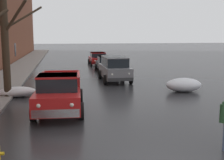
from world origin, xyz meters
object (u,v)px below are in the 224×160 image
Objects in this scene: bare_tree_second_along_sidewalk at (6,44)px; suv_grey_parked_kerbside_close at (115,68)px; sedan_red_parked_far_down_block at (98,58)px; sedan_black_parked_kerbside_mid at (106,64)px; pickup_truck_red_approaching_near_lane at (59,92)px.

bare_tree_second_along_sidewalk is 8.42m from suv_grey_parked_kerbside_close.
suv_grey_parked_kerbside_close is at bearing -90.81° from sedan_red_parked_far_down_block.
bare_tree_second_along_sidewalk is 17.75m from sedan_red_parked_far_down_block.
sedan_black_parked_kerbside_mid is (0.22, 5.59, -0.24)m from suv_grey_parked_kerbside_close.
bare_tree_second_along_sidewalk is at bearing -144.83° from suv_grey_parked_kerbside_close.
sedan_black_parked_kerbside_mid is (4.17, 13.70, -0.13)m from pickup_truck_red_approaching_near_lane.
bare_tree_second_along_sidewalk reaches higher than sedan_red_parked_far_down_block.
bare_tree_second_along_sidewalk is at bearing 129.01° from pickup_truck_red_approaching_near_lane.
suv_grey_parked_kerbside_close is at bearing 64.00° from pickup_truck_red_approaching_near_lane.
suv_grey_parked_kerbside_close is at bearing -92.26° from sedan_black_parked_kerbside_mid.
sedan_black_parked_kerbside_mid is 5.92m from sedan_red_parked_far_down_block.
pickup_truck_red_approaching_near_lane is at bearing -116.00° from suv_grey_parked_kerbside_close.
sedan_black_parked_kerbside_mid is 0.98× the size of sedan_red_parked_far_down_block.
sedan_red_parked_far_down_block is (4.12, 19.62, -0.13)m from pickup_truck_red_approaching_near_lane.
pickup_truck_red_approaching_near_lane is at bearing -106.94° from sedan_black_parked_kerbside_mid.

